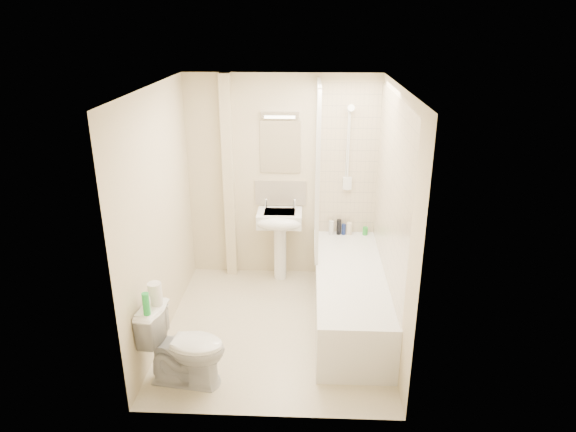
{
  "coord_description": "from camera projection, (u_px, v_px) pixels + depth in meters",
  "views": [
    {
      "loc": [
        0.32,
        -4.46,
        2.96
      ],
      "look_at": [
        0.11,
        0.2,
        1.15
      ],
      "focal_mm": 32.0,
      "sensor_mm": 36.0,
      "label": 1
    }
  ],
  "objects": [
    {
      "name": "tile_back",
      "position": [
        348.0,
        161.0,
        5.84
      ],
      "size": [
        0.7,
        0.01,
        1.75
      ],
      "primitive_type": "cube",
      "color": "beige",
      "rests_on": "wall_back"
    },
    {
      "name": "shower_fixture",
      "position": [
        348.0,
        152.0,
        5.75
      ],
      "size": [
        0.1,
        0.16,
        0.99
      ],
      "color": "white",
      "rests_on": "wall_back"
    },
    {
      "name": "strip_light",
      "position": [
        280.0,
        115.0,
        5.66
      ],
      "size": [
        0.42,
        0.07,
        0.07
      ],
      "primitive_type": "cube",
      "color": "silver",
      "rests_on": "wall_back"
    },
    {
      "name": "wall_left",
      "position": [
        159.0,
        216.0,
        4.85
      ],
      "size": [
        0.02,
        2.5,
        2.4
      ],
      "primitive_type": "cube",
      "color": "beige",
      "rests_on": "ground"
    },
    {
      "name": "splashback",
      "position": [
        281.0,
        193.0,
        6.02
      ],
      "size": [
        0.6,
        0.02,
        0.3
      ],
      "primitive_type": "cube",
      "color": "beige",
      "rests_on": "wall_back"
    },
    {
      "name": "bottle_blue",
      "position": [
        344.0,
        229.0,
        6.06
      ],
      "size": [
        0.05,
        0.05,
        0.13
      ],
      "primitive_type": "cylinder",
      "color": "navy",
      "rests_on": "bathtub"
    },
    {
      "name": "pipe_boxing",
      "position": [
        229.0,
        180.0,
        5.93
      ],
      "size": [
        0.12,
        0.12,
        2.4
      ],
      "primitive_type": "cube",
      "color": "beige",
      "rests_on": "ground"
    },
    {
      "name": "bottle_black_b",
      "position": [
        339.0,
        227.0,
        6.05
      ],
      "size": [
        0.05,
        0.05,
        0.19
      ],
      "primitive_type": "cylinder",
      "color": "black",
      "rests_on": "bathtub"
    },
    {
      "name": "bathtub",
      "position": [
        350.0,
        294.0,
        5.29
      ],
      "size": [
        0.7,
        2.1,
        0.55
      ],
      "color": "white",
      "rests_on": "ground"
    },
    {
      "name": "tile_right",
      "position": [
        391.0,
        190.0,
        4.86
      ],
      "size": [
        0.01,
        2.1,
        1.75
      ],
      "primitive_type": "cube",
      "color": "beige",
      "rests_on": "wall_right"
    },
    {
      "name": "toilet_roll_upper",
      "position": [
        155.0,
        288.0,
        4.24
      ],
      "size": [
        0.12,
        0.12,
        0.09
      ],
      "primitive_type": "cylinder",
      "color": "white",
      "rests_on": "toilet_roll_lower"
    },
    {
      "name": "pedestal_sink",
      "position": [
        280.0,
        227.0,
        5.93
      ],
      "size": [
        0.51,
        0.48,
        0.99
      ],
      "color": "white",
      "rests_on": "ground"
    },
    {
      "name": "bottle_green",
      "position": [
        365.0,
        231.0,
        6.06
      ],
      "size": [
        0.06,
        0.06,
        0.09
      ],
      "primitive_type": "cylinder",
      "color": "green",
      "rests_on": "bathtub"
    },
    {
      "name": "toilet_roll_lower",
      "position": [
        157.0,
        299.0,
        4.28
      ],
      "size": [
        0.1,
        0.1,
        0.1
      ],
      "primitive_type": "cylinder",
      "color": "white",
      "rests_on": "toilet"
    },
    {
      "name": "green_bottle",
      "position": [
        146.0,
        304.0,
        4.11
      ],
      "size": [
        0.06,
        0.06,
        0.19
      ],
      "primitive_type": "cylinder",
      "color": "green",
      "rests_on": "toilet"
    },
    {
      "name": "bottle_white_a",
      "position": [
        331.0,
        228.0,
        6.06
      ],
      "size": [
        0.06,
        0.06,
        0.17
      ],
      "primitive_type": "cylinder",
      "color": "silver",
      "rests_on": "bathtub"
    },
    {
      "name": "toilet",
      "position": [
        185.0,
        346.0,
        4.34
      ],
      "size": [
        0.59,
        0.8,
        0.71
      ],
      "primitive_type": "imported",
      "rotation": [
        0.0,
        0.0,
        1.43
      ],
      "color": "white",
      "rests_on": "ground"
    },
    {
      "name": "mirror",
      "position": [
        280.0,
        147.0,
        5.82
      ],
      "size": [
        0.46,
        0.01,
        0.6
      ],
      "primitive_type": "cube",
      "color": "white",
      "rests_on": "wall_back"
    },
    {
      "name": "shower_screen",
      "position": [
        318.0,
        169.0,
        5.44
      ],
      "size": [
        0.04,
        0.92,
        1.8
      ],
      "color": "white",
      "rests_on": "bathtub"
    },
    {
      "name": "wall_right",
      "position": [
        393.0,
        220.0,
        4.75
      ],
      "size": [
        0.02,
        2.5,
        2.4
      ],
      "primitive_type": "cube",
      "color": "beige",
      "rests_on": "ground"
    },
    {
      "name": "ceiling",
      "position": [
        274.0,
        87.0,
        4.37
      ],
      "size": [
        2.2,
        2.5,
        0.02
      ],
      "primitive_type": "cube",
      "color": "white",
      "rests_on": "wall_back"
    },
    {
      "name": "floor",
      "position": [
        276.0,
        327.0,
        5.23
      ],
      "size": [
        2.5,
        2.5,
        0.0
      ],
      "primitive_type": "plane",
      "color": "beige",
      "rests_on": "ground"
    },
    {
      "name": "wall_back",
      "position": [
        282.0,
        179.0,
        5.96
      ],
      "size": [
        2.2,
        0.02,
        2.4
      ],
      "primitive_type": "cube",
      "color": "beige",
      "rests_on": "ground"
    },
    {
      "name": "bottle_cream",
      "position": [
        349.0,
        229.0,
        6.06
      ],
      "size": [
        0.07,
        0.07,
        0.15
      ],
      "primitive_type": "cylinder",
      "color": "beige",
      "rests_on": "bathtub"
    }
  ]
}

